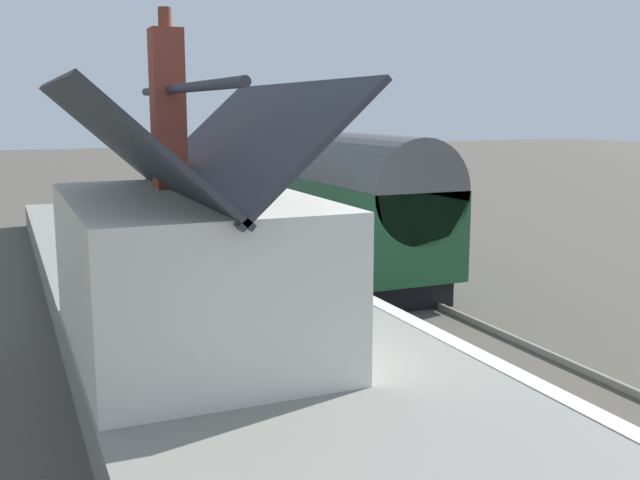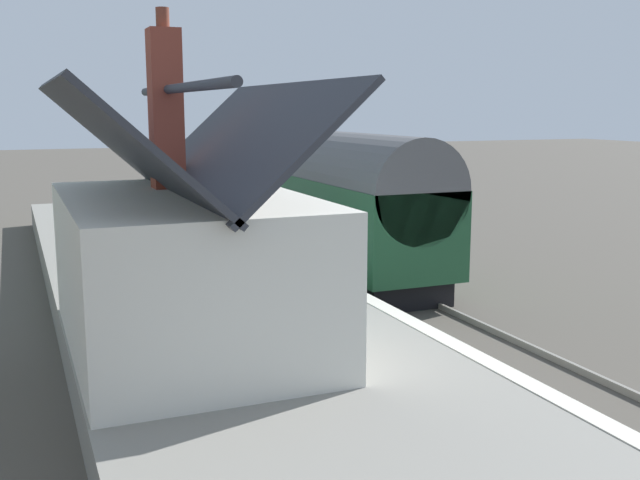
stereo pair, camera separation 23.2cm
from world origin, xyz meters
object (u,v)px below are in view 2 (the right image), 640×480
at_px(bench_near_building, 192,249).
at_px(planter_edge_near, 203,215).
at_px(station_building, 185,260).
at_px(train, 350,205).
at_px(bench_platform_end, 149,215).
at_px(bench_mid_platform, 161,224).
at_px(station_sign_board, 269,215).
at_px(planter_corner_building, 210,236).
at_px(planter_edge_far, 124,261).
at_px(lamp_post_platform, 249,170).

xyz_separation_m(bench_near_building, planter_edge_near, (7.23, -2.04, -0.18)).
bearing_deg(station_building, train, -42.39).
bearing_deg(train, bench_platform_end, 38.42).
bearing_deg(station_building, bench_near_building, -13.57).
xyz_separation_m(bench_mid_platform, bench_platform_end, (2.22, -0.01, 0.00)).
relative_size(bench_platform_end, station_sign_board, 0.89).
height_order(planter_corner_building, planter_edge_near, planter_corner_building).
relative_size(planter_edge_far, station_sign_board, 0.50).
relative_size(planter_corner_building, station_sign_board, 0.47).
xyz_separation_m(planter_corner_building, planter_edge_near, (4.89, -0.97, -0.10)).
relative_size(bench_mid_platform, planter_edge_near, 1.30).
bearing_deg(bench_platform_end, bench_near_building, 179.34).
bearing_deg(bench_mid_platform, station_building, 171.74).
bearing_deg(station_building, station_sign_board, -29.57).
height_order(station_building, bench_mid_platform, station_building).
height_order(bench_mid_platform, planter_edge_far, bench_mid_platform).
xyz_separation_m(bench_platform_end, lamp_post_platform, (-5.08, -2.06, 1.87)).
distance_m(train, planter_edge_far, 6.78).
xyz_separation_m(train, lamp_post_platform, (0.97, 2.74, 1.04)).
height_order(lamp_post_platform, station_sign_board, lamp_post_platform).
height_order(train, bench_mid_platform, train).
bearing_deg(train, planter_edge_near, 23.75).
bearing_deg(bench_mid_platform, planter_corner_building, -156.39).
bearing_deg(bench_mid_platform, bench_platform_end, -0.20).
xyz_separation_m(train, bench_near_building, (-0.78, 4.88, -0.83)).
distance_m(bench_mid_platform, lamp_post_platform, 3.99).
xyz_separation_m(bench_platform_end, planter_edge_far, (-7.08, 1.84, -0.11)).
xyz_separation_m(bench_mid_platform, lamp_post_platform, (-2.86, -2.06, 1.87)).
bearing_deg(planter_corner_building, train, -112.20).
bearing_deg(station_sign_board, train, -82.96).
height_order(station_building, planter_edge_near, station_building).
height_order(station_building, lamp_post_platform, station_building).
bearing_deg(train, bench_mid_platform, 51.46).
bearing_deg(lamp_post_platform, train, -109.54).
relative_size(train, lamp_post_platform, 2.60).
relative_size(bench_mid_platform, planter_edge_far, 1.82).
bearing_deg(bench_platform_end, station_building, 173.10).
xyz_separation_m(bench_platform_end, planter_edge_near, (0.40, -1.96, -0.18)).
bearing_deg(train, station_sign_board, 97.04).
xyz_separation_m(station_building, bench_platform_end, (13.04, -1.58, -1.01)).
bearing_deg(bench_near_building, station_building, 166.43).
bearing_deg(station_sign_board, planter_edge_near, 2.07).
xyz_separation_m(bench_near_building, bench_mid_platform, (4.60, -0.07, 0.00)).
xyz_separation_m(station_building, station_sign_board, (6.67, -3.78, -0.29)).
bearing_deg(bench_near_building, lamp_post_platform, -50.69).
height_order(train, planter_corner_building, train).
bearing_deg(planter_corner_building, bench_near_building, 155.46).
bearing_deg(bench_mid_platform, station_sign_board, -151.93).
bearing_deg(bench_platform_end, lamp_post_platform, -157.94).
distance_m(planter_edge_near, lamp_post_platform, 5.85).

